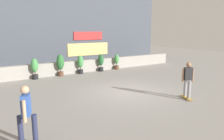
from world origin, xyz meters
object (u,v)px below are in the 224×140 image
Objects in this scene: potted_plant_1 at (60,64)px; skater_by_wall_left at (27,114)px; potted_plant_0 at (35,67)px; potted_plant_3 at (101,62)px; skater_far_left at (188,79)px; potted_plant_2 at (80,63)px; potted_plant_4 at (117,61)px.

potted_plant_1 is 9.03m from skater_by_wall_left.
potted_plant_0 is at bearing 75.24° from skater_by_wall_left.
potted_plant_3 is at bearing 0.00° from potted_plant_1.
potted_plant_0 reaches higher than potted_plant_3.
potted_plant_3 is 0.78× the size of skater_far_left.
skater_by_wall_left is at bearing -130.75° from potted_plant_3.
potted_plant_0 is 4.88m from potted_plant_3.
potted_plant_2 is 0.78× the size of skater_far_left.
potted_plant_1 is at bearing 111.43° from skater_far_left.
potted_plant_1 is 1.23× the size of potted_plant_4.
potted_plant_0 is 1.02× the size of potted_plant_2.
potted_plant_4 is at bearing 0.00° from potted_plant_0.
potted_plant_2 reaches higher than potted_plant_4.
potted_plant_0 is 0.90× the size of potted_plant_1.
potted_plant_4 is 0.71× the size of skater_far_left.
skater_far_left reaches higher than potted_plant_0.
skater_by_wall_left is 1.00× the size of skater_far_left.
potted_plant_0 is at bearing -180.00° from potted_plant_4.
potted_plant_3 is at bearing 0.00° from potted_plant_0.
potted_plant_2 is 1.01× the size of potted_plant_3.
potted_plant_1 is at bearing -180.00° from potted_plant_3.
skater_by_wall_left is at bearing -115.24° from potted_plant_1.
skater_by_wall_left is at bearing -136.11° from potted_plant_4.
skater_far_left is at bearing -101.04° from potted_plant_4.
potted_plant_1 is 4.64m from potted_plant_4.
potted_plant_0 reaches higher than potted_plant_2.
potted_plant_4 is 0.71× the size of skater_by_wall_left.
potted_plant_0 is 6.34m from potted_plant_4.
potted_plant_1 reaches higher than potted_plant_2.
potted_plant_3 is 0.78× the size of skater_by_wall_left.
potted_plant_0 is 9.23m from skater_far_left.
potted_plant_2 is 1.09× the size of potted_plant_4.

